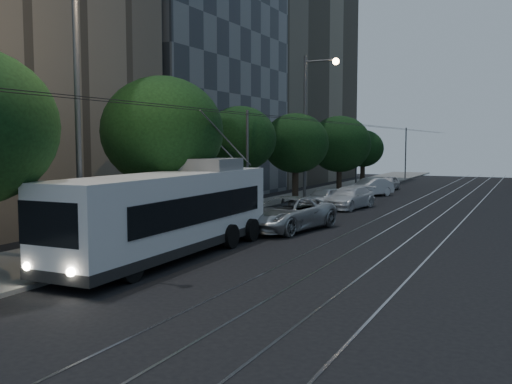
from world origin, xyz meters
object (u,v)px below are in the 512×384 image
object	(u,v)px
car_white_a	(325,198)
car_white_d	(388,183)
pickup_silver	(287,214)
trolleybus	(172,212)
streetlamp_near	(86,73)
car_white_c	(370,187)
streetlamp_far	(311,116)
car_white_b	(349,198)

from	to	relation	value
car_white_a	car_white_d	size ratio (longest dim) A/B	1.08
pickup_silver	car_white_d	xyz separation A→B (m)	(-1.05, 25.80, -0.18)
car_white_d	trolleybus	bearing A→B (deg)	-90.75
car_white_a	streetlamp_near	xyz separation A→B (m)	(-1.21, -20.66, 5.93)
trolleybus	car_white_a	size ratio (longest dim) A/B	3.00
pickup_silver	car_white_c	xyz separation A→B (m)	(-0.99, 19.27, -0.11)
car_white_c	streetlamp_far	world-z (taller)	streetlamp_far
trolleybus	car_white_a	bearing A→B (deg)	88.47
pickup_silver	car_white_d	bearing A→B (deg)	102.07
car_white_b	pickup_silver	bearing A→B (deg)	-80.73
car_white_a	car_white_b	distance (m)	1.55
car_white_a	car_white_c	distance (m)	9.48
streetlamp_near	trolleybus	bearing A→B (deg)	67.08
car_white_a	streetlamp_far	distance (m)	5.52
car_white_d	streetlamp_far	world-z (taller)	streetlamp_far
streetlamp_near	streetlamp_far	bearing A→B (deg)	90.04
car_white_c	streetlamp_near	bearing A→B (deg)	-68.48
car_white_a	streetlamp_near	distance (m)	21.53
trolleybus	car_white_c	distance (m)	27.14
car_white_b	car_white_a	bearing A→B (deg)	-151.90
trolleybus	car_white_d	size ratio (longest dim) A/B	3.23
pickup_silver	car_white_b	size ratio (longest dim) A/B	1.21
streetlamp_near	streetlamp_far	xyz separation A→B (m)	(-0.01, 21.13, -0.57)
pickup_silver	streetlamp_near	xyz separation A→B (m)	(-2.67, -10.85, 5.80)
streetlamp_near	car_white_c	bearing A→B (deg)	86.80
pickup_silver	car_white_a	distance (m)	9.92
trolleybus	car_white_a	distance (m)	17.68
pickup_silver	car_white_b	world-z (taller)	pickup_silver
streetlamp_near	car_white_a	bearing A→B (deg)	86.66
trolleybus	streetlamp_near	size ratio (longest dim) A/B	1.11
car_white_c	car_white_d	bearing A→B (deg)	115.21
car_white_b	streetlamp_far	xyz separation A→B (m)	(-2.69, -0.03, 5.34)
trolleybus	pickup_silver	size ratio (longest dim) A/B	2.07
car_white_c	car_white_d	size ratio (longest dim) A/B	1.15
car_white_a	car_white_b	world-z (taller)	car_white_b
car_white_c	trolleybus	bearing A→B (deg)	-66.15
car_white_c	car_white_b	bearing A→B (deg)	-58.98
pickup_silver	car_white_d	distance (m)	25.82
pickup_silver	car_white_b	xyz separation A→B (m)	(0.00, 10.31, -0.11)
car_white_a	streetlamp_far	world-z (taller)	streetlamp_far
streetlamp_far	car_white_c	bearing A→B (deg)	79.33
pickup_silver	streetlamp_far	world-z (taller)	streetlamp_far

